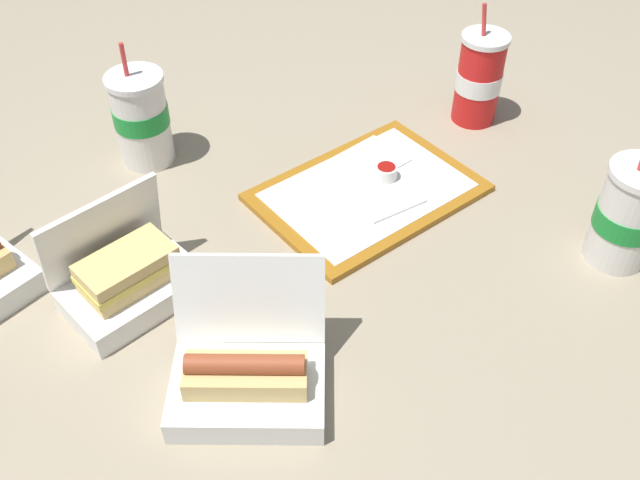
# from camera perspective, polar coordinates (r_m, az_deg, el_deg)

# --- Properties ---
(ground_plane) EXTENTS (3.20, 3.20, 0.00)m
(ground_plane) POSITION_cam_1_polar(r_m,az_deg,el_deg) (1.14, -2.91, -1.18)
(ground_plane) COLOR gray
(food_tray) EXTENTS (0.39, 0.29, 0.01)m
(food_tray) POSITION_cam_1_polar(r_m,az_deg,el_deg) (1.25, 3.82, 3.83)
(food_tray) COLOR #A56619
(food_tray) RESTS_ON ground_plane
(ketchup_cup) EXTENTS (0.04, 0.04, 0.02)m
(ketchup_cup) POSITION_cam_1_polar(r_m,az_deg,el_deg) (1.27, 5.31, 5.47)
(ketchup_cup) COLOR white
(ketchup_cup) RESTS_ON food_tray
(napkin_stack) EXTENTS (0.11, 0.11, 0.00)m
(napkin_stack) POSITION_cam_1_polar(r_m,az_deg,el_deg) (1.32, 4.30, 6.54)
(napkin_stack) COLOR white
(napkin_stack) RESTS_ON food_tray
(plastic_fork) EXTENTS (0.11, 0.02, 0.00)m
(plastic_fork) POSITION_cam_1_polar(r_m,az_deg,el_deg) (1.21, 6.35, 2.40)
(plastic_fork) COLOR white
(plastic_fork) RESTS_ON food_tray
(clamshell_hotdog_back) EXTENTS (0.26, 0.26, 0.17)m
(clamshell_hotdog_back) POSITION_cam_1_polar(r_m,az_deg,el_deg) (0.94, -5.83, -10.74)
(clamshell_hotdog_back) COLOR white
(clamshell_hotdog_back) RESTS_ON ground_plane
(clamshell_sandwich_front) EXTENTS (0.21, 0.17, 0.16)m
(clamshell_sandwich_front) POSITION_cam_1_polar(r_m,az_deg,el_deg) (1.08, -15.08, -2.93)
(clamshell_sandwich_front) COLOR white
(clamshell_sandwich_front) RESTS_ON ground_plane
(soda_cup_center) EXTENTS (0.10, 0.10, 0.23)m
(soda_cup_center) POSITION_cam_1_polar(r_m,az_deg,el_deg) (1.18, 23.43, 1.84)
(soda_cup_center) COLOR white
(soda_cup_center) RESTS_ON ground_plane
(soda_cup_right) EXTENTS (0.09, 0.09, 0.24)m
(soda_cup_right) POSITION_cam_1_polar(r_m,az_deg,el_deg) (1.43, 12.60, 12.49)
(soda_cup_right) COLOR red
(soda_cup_right) RESTS_ON ground_plane
(soda_cup_back) EXTENTS (0.10, 0.10, 0.23)m
(soda_cup_back) POSITION_cam_1_polar(r_m,az_deg,el_deg) (1.33, -14.09, 9.44)
(soda_cup_back) COLOR white
(soda_cup_back) RESTS_ON ground_plane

